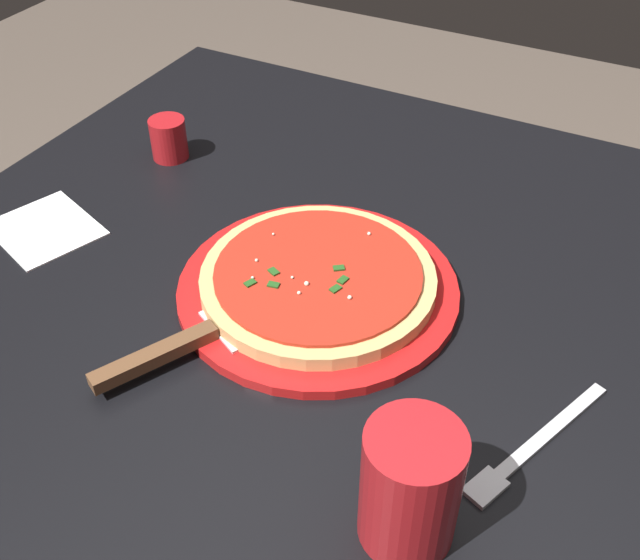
{
  "coord_description": "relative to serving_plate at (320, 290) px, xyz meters",
  "views": [
    {
      "loc": [
        0.29,
        -0.58,
        1.3
      ],
      "look_at": [
        0.0,
        -0.03,
        0.78
      ],
      "focal_mm": 42.49,
      "sensor_mm": 36.0,
      "label": 1
    }
  ],
  "objects": [
    {
      "name": "fork",
      "position": [
        0.26,
        -0.1,
        -0.0
      ],
      "size": [
        0.09,
        0.18,
        0.0
      ],
      "color": "silver",
      "rests_on": "restaurant_table"
    },
    {
      "name": "cup_tall_drink",
      "position": [
        0.19,
        -0.22,
        0.05
      ],
      "size": [
        0.08,
        0.08,
        0.11
      ],
      "primitive_type": "cylinder",
      "color": "#B2191E",
      "rests_on": "restaurant_table"
    },
    {
      "name": "pizza_server",
      "position": [
        -0.07,
        -0.14,
        0.01
      ],
      "size": [
        0.14,
        0.22,
        0.01
      ],
      "color": "silver",
      "rests_on": "serving_plate"
    },
    {
      "name": "napkin_folded_right",
      "position": [
        -0.35,
        -0.05,
        -0.0
      ],
      "size": [
        0.15,
        0.14,
        0.0
      ],
      "primitive_type": "cube",
      "rotation": [
        0.0,
        0.0,
        -0.34
      ],
      "color": "white",
      "rests_on": "restaurant_table"
    },
    {
      "name": "cup_small_sauce",
      "position": [
        -0.31,
        0.16,
        0.02
      ],
      "size": [
        0.05,
        0.05,
        0.06
      ],
      "primitive_type": "cylinder",
      "color": "#B2191E",
      "rests_on": "restaurant_table"
    },
    {
      "name": "serving_plate",
      "position": [
        0.0,
        0.0,
        0.0
      ],
      "size": [
        0.3,
        0.3,
        0.01
      ],
      "primitive_type": "cylinder",
      "color": "red",
      "rests_on": "restaurant_table"
    },
    {
      "name": "pizza",
      "position": [
        -0.0,
        -0.0,
        0.02
      ],
      "size": [
        0.25,
        0.25,
        0.02
      ],
      "color": "#DBB26B",
      "rests_on": "serving_plate"
    },
    {
      "name": "restaurant_table",
      "position": [
        -0.0,
        0.03,
        -0.14
      ],
      "size": [
        0.98,
        0.89,
        0.76
      ],
      "color": "black",
      "rests_on": "ground_plane"
    }
  ]
}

